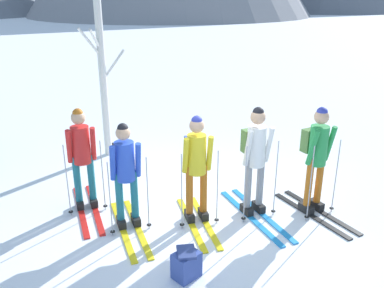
# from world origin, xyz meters

# --- Properties ---
(ground_plane) EXTENTS (400.00, 400.00, 0.00)m
(ground_plane) POSITION_xyz_m (0.00, 0.00, 0.00)
(ground_plane) COLOR white
(skier_in_red) EXTENTS (0.67, 1.73, 1.67)m
(skier_in_red) POSITION_xyz_m (-1.76, 0.50, 0.94)
(skier_in_red) COLOR red
(skier_in_red) RESTS_ON ground
(skier_in_blue) EXTENTS (0.65, 1.73, 1.62)m
(skier_in_blue) POSITION_xyz_m (-1.08, -0.16, 0.90)
(skier_in_blue) COLOR yellow
(skier_in_blue) RESTS_ON ground
(skier_in_yellow) EXTENTS (0.61, 1.58, 1.68)m
(skier_in_yellow) POSITION_xyz_m (-0.04, -0.13, 0.94)
(skier_in_yellow) COLOR yellow
(skier_in_yellow) RESTS_ON ground
(skier_in_white) EXTENTS (0.78, 1.81, 1.75)m
(skier_in_white) POSITION_xyz_m (0.87, -0.05, 0.98)
(skier_in_white) COLOR #1E84D1
(skier_in_white) RESTS_ON ground
(skier_in_green) EXTENTS (0.88, 1.59, 1.73)m
(skier_in_green) POSITION_xyz_m (1.82, -0.12, 0.98)
(skier_in_green) COLOR black
(skier_in_green) RESTS_ON ground
(birch_tree_slender) EXTENTS (0.85, 0.78, 3.26)m
(birch_tree_slender) POSITION_xyz_m (-1.53, 2.80, 1.68)
(birch_tree_slender) COLOR silver
(birch_tree_slender) RESTS_ON ground
(backpack_on_snow_front) EXTENTS (0.40, 0.38, 0.38)m
(backpack_on_snow_front) POSITION_xyz_m (-0.36, -1.46, 0.19)
(backpack_on_snow_front) COLOR #384C99
(backpack_on_snow_front) RESTS_ON ground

